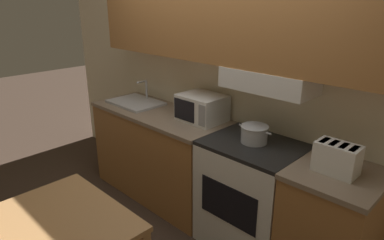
% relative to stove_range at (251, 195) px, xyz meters
% --- Properties ---
extents(ground_plane, '(16.00, 16.00, 0.00)m').
position_rel_stove_range_xyz_m(ground_plane, '(-0.48, 0.30, -0.47)').
color(ground_plane, '#3D2D23').
extents(wall_back, '(5.25, 0.38, 2.55)m').
position_rel_stove_range_xyz_m(wall_back, '(-0.47, 0.24, 1.07)').
color(wall_back, beige).
rests_on(wall_back, ground_plane).
extents(lower_counter_main, '(1.53, 0.63, 0.93)m').
position_rel_stove_range_xyz_m(lower_counter_main, '(-1.15, -0.00, 0.00)').
color(lower_counter_main, '#A36B38').
rests_on(lower_counter_main, ground_plane).
extents(lower_counter_right_stub, '(0.57, 0.63, 0.93)m').
position_rel_stove_range_xyz_m(lower_counter_right_stub, '(0.67, -0.00, 0.00)').
color(lower_counter_right_stub, '#A36B38').
rests_on(lower_counter_right_stub, ground_plane).
extents(stove_range, '(0.75, 0.61, 0.93)m').
position_rel_stove_range_xyz_m(stove_range, '(0.00, 0.00, 0.00)').
color(stove_range, white).
rests_on(stove_range, ground_plane).
extents(cooking_pot, '(0.30, 0.22, 0.14)m').
position_rel_stove_range_xyz_m(cooking_pot, '(-0.02, 0.02, 0.54)').
color(cooking_pot, '#B7BABF').
rests_on(cooking_pot, stove_range).
extents(microwave, '(0.40, 0.34, 0.24)m').
position_rel_stove_range_xyz_m(microwave, '(-0.66, 0.11, 0.59)').
color(microwave, white).
rests_on(microwave, lower_counter_main).
extents(toaster, '(0.28, 0.17, 0.20)m').
position_rel_stove_range_xyz_m(toaster, '(0.65, -0.02, 0.57)').
color(toaster, white).
rests_on(toaster, lower_counter_right_stub).
extents(sink_basin, '(0.56, 0.41, 0.23)m').
position_rel_stove_range_xyz_m(sink_basin, '(-1.52, -0.00, 0.48)').
color(sink_basin, '#B7BABF').
rests_on(sink_basin, lower_counter_main).
extents(dining_table, '(0.90, 0.72, 0.75)m').
position_rel_stove_range_xyz_m(dining_table, '(-0.40, -1.42, 0.16)').
color(dining_table, '#B27F4C').
rests_on(dining_table, ground_plane).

